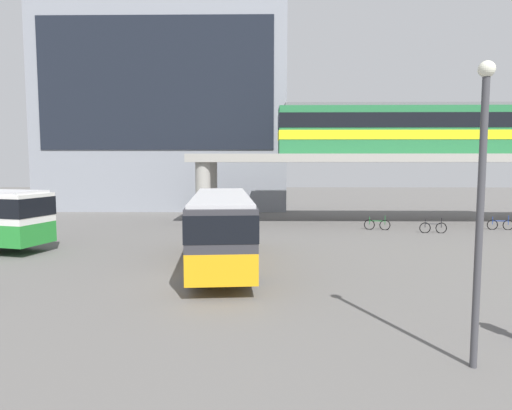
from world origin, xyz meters
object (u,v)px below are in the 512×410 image
at_px(bicycle_black, 433,228).
at_px(train, 421,129).
at_px(bus_main, 221,222).
at_px(bicycle_blue, 500,225).
at_px(station_building, 168,103).
at_px(bicycle_green, 377,225).

bearing_deg(bicycle_black, train, 81.12).
distance_m(train, bus_main, 21.32).
relative_size(train, bicycle_blue, 12.29).
bearing_deg(station_building, bicycle_green, -42.43).
bearing_deg(bicycle_blue, bus_main, -148.64).
relative_size(bicycle_green, bicycle_black, 0.98).
height_order(bus_main, bicycle_black, bus_main).
distance_m(station_building, bicycle_green, 26.49).
xyz_separation_m(train, bicycle_blue, (4.41, -3.87, -6.92)).
xyz_separation_m(bicycle_blue, bicycle_black, (-5.26, -1.59, 0.00)).
bearing_deg(bicycle_black, bicycle_blue, 16.79).
height_order(bus_main, bicycle_green, bus_main).
bearing_deg(bus_main, bicycle_black, 36.21).
bearing_deg(bus_main, station_building, 106.37).
height_order(bicycle_green, bicycle_black, same).
height_order(station_building, train, station_building).
xyz_separation_m(train, bus_main, (-14.06, -15.13, -5.29)).
bearing_deg(bicycle_green, station_building, 137.57).
xyz_separation_m(bicycle_green, bicycle_blue, (8.61, 0.14, 0.00)).
distance_m(bus_main, bicycle_green, 14.94).
bearing_deg(bicycle_blue, station_building, 148.52).
relative_size(train, bus_main, 1.96).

